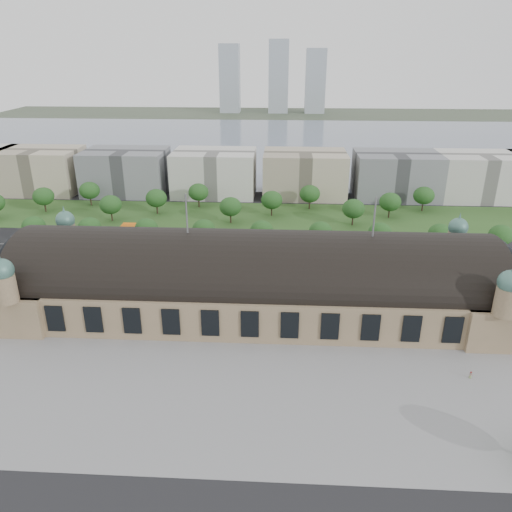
# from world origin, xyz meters

# --- Properties ---
(ground) EXTENTS (900.00, 900.00, 0.00)m
(ground) POSITION_xyz_m (0.00, 0.00, 0.00)
(ground) COLOR black
(ground) RESTS_ON ground
(station) EXTENTS (150.00, 48.40, 44.30)m
(station) POSITION_xyz_m (0.00, 0.00, 10.28)
(station) COLOR #967D5D
(station) RESTS_ON ground
(plaza_south) EXTENTS (190.00, 48.00, 0.12)m
(plaza_south) POSITION_xyz_m (10.00, -44.00, 0.00)
(plaza_south) COLOR gray
(plaza_south) RESTS_ON ground
(road_slab) EXTENTS (260.00, 26.00, 0.10)m
(road_slab) POSITION_xyz_m (-20.00, 38.00, 0.00)
(road_slab) COLOR black
(road_slab) RESTS_ON ground
(grass_belt) EXTENTS (300.00, 45.00, 0.10)m
(grass_belt) POSITION_xyz_m (-15.00, 93.00, 0.00)
(grass_belt) COLOR #2E5120
(grass_belt) RESTS_ON ground
(petrol_station) EXTENTS (14.00, 13.00, 5.05)m
(petrol_station) POSITION_xyz_m (-53.91, 65.28, 2.95)
(petrol_station) COLOR orange
(petrol_station) RESTS_ON ground
(lake) EXTENTS (700.00, 320.00, 0.08)m
(lake) POSITION_xyz_m (0.00, 298.00, 0.00)
(lake) COLOR slate
(lake) RESTS_ON ground
(far_shore) EXTENTS (700.00, 120.00, 0.14)m
(far_shore) POSITION_xyz_m (0.00, 498.00, 0.00)
(far_shore) COLOR #44513D
(far_shore) RESTS_ON ground
(far_tower_left) EXTENTS (24.00, 24.00, 80.00)m
(far_tower_left) POSITION_xyz_m (-60.00, 508.00, 40.00)
(far_tower_left) COLOR #9EA8B2
(far_tower_left) RESTS_ON ground
(far_tower_mid) EXTENTS (24.00, 24.00, 85.00)m
(far_tower_mid) POSITION_xyz_m (0.00, 508.00, 42.50)
(far_tower_mid) COLOR #9EA8B2
(far_tower_mid) RESTS_ON ground
(far_tower_right) EXTENTS (24.00, 24.00, 75.00)m
(far_tower_right) POSITION_xyz_m (45.00, 508.00, 37.50)
(far_tower_right) COLOR #9EA8B2
(far_tower_right) RESTS_ON ground
(office_1) EXTENTS (45.00, 32.00, 24.00)m
(office_1) POSITION_xyz_m (-130.00, 133.00, 12.00)
(office_1) COLOR #BFB296
(office_1) RESTS_ON ground
(office_2) EXTENTS (45.00, 32.00, 24.00)m
(office_2) POSITION_xyz_m (-80.00, 133.00, 12.00)
(office_2) COLOR gray
(office_2) RESTS_ON ground
(office_3) EXTENTS (45.00, 32.00, 24.00)m
(office_3) POSITION_xyz_m (-30.00, 133.00, 12.00)
(office_3) COLOR silver
(office_3) RESTS_ON ground
(office_4) EXTENTS (45.00, 32.00, 24.00)m
(office_4) POSITION_xyz_m (20.00, 133.00, 12.00)
(office_4) COLOR #BFB296
(office_4) RESTS_ON ground
(office_5) EXTENTS (45.00, 32.00, 24.00)m
(office_5) POSITION_xyz_m (70.00, 133.00, 12.00)
(office_5) COLOR gray
(office_5) RESTS_ON ground
(office_6) EXTENTS (45.00, 32.00, 24.00)m
(office_6) POSITION_xyz_m (115.00, 133.00, 12.00)
(office_6) COLOR silver
(office_6) RESTS_ON ground
(tree_row_1) EXTENTS (9.60, 9.60, 11.52)m
(tree_row_1) POSITION_xyz_m (-96.00, 53.00, 7.43)
(tree_row_1) COLOR #2D2116
(tree_row_1) RESTS_ON ground
(tree_row_2) EXTENTS (9.60, 9.60, 11.52)m
(tree_row_2) POSITION_xyz_m (-72.00, 53.00, 7.43)
(tree_row_2) COLOR #2D2116
(tree_row_2) RESTS_ON ground
(tree_row_3) EXTENTS (9.60, 9.60, 11.52)m
(tree_row_3) POSITION_xyz_m (-48.00, 53.00, 7.43)
(tree_row_3) COLOR #2D2116
(tree_row_3) RESTS_ON ground
(tree_row_4) EXTENTS (9.60, 9.60, 11.52)m
(tree_row_4) POSITION_xyz_m (-24.00, 53.00, 7.43)
(tree_row_4) COLOR #2D2116
(tree_row_4) RESTS_ON ground
(tree_row_5) EXTENTS (9.60, 9.60, 11.52)m
(tree_row_5) POSITION_xyz_m (0.00, 53.00, 7.43)
(tree_row_5) COLOR #2D2116
(tree_row_5) RESTS_ON ground
(tree_row_6) EXTENTS (9.60, 9.60, 11.52)m
(tree_row_6) POSITION_xyz_m (24.00, 53.00, 7.43)
(tree_row_6) COLOR #2D2116
(tree_row_6) RESTS_ON ground
(tree_row_7) EXTENTS (9.60, 9.60, 11.52)m
(tree_row_7) POSITION_xyz_m (48.00, 53.00, 7.43)
(tree_row_7) COLOR #2D2116
(tree_row_7) RESTS_ON ground
(tree_row_8) EXTENTS (9.60, 9.60, 11.52)m
(tree_row_8) POSITION_xyz_m (72.00, 53.00, 7.43)
(tree_row_8) COLOR #2D2116
(tree_row_8) RESTS_ON ground
(tree_row_9) EXTENTS (9.60, 9.60, 11.52)m
(tree_row_9) POSITION_xyz_m (96.00, 53.00, 7.43)
(tree_row_9) COLOR #2D2116
(tree_row_9) RESTS_ON ground
(tree_belt_1) EXTENTS (10.40, 10.40, 12.48)m
(tree_belt_1) POSITION_xyz_m (-111.00, 95.00, 8.05)
(tree_belt_1) COLOR #2D2116
(tree_belt_1) RESTS_ON ground
(tree_belt_2) EXTENTS (10.40, 10.40, 12.48)m
(tree_belt_2) POSITION_xyz_m (-92.00, 107.00, 8.05)
(tree_belt_2) COLOR #2D2116
(tree_belt_2) RESTS_ON ground
(tree_belt_3) EXTENTS (10.40, 10.40, 12.48)m
(tree_belt_3) POSITION_xyz_m (-73.00, 83.00, 8.05)
(tree_belt_3) COLOR #2D2116
(tree_belt_3) RESTS_ON ground
(tree_belt_4) EXTENTS (10.40, 10.40, 12.48)m
(tree_belt_4) POSITION_xyz_m (-54.00, 95.00, 8.05)
(tree_belt_4) COLOR #2D2116
(tree_belt_4) RESTS_ON ground
(tree_belt_5) EXTENTS (10.40, 10.40, 12.48)m
(tree_belt_5) POSITION_xyz_m (-35.00, 107.00, 8.05)
(tree_belt_5) COLOR #2D2116
(tree_belt_5) RESTS_ON ground
(tree_belt_6) EXTENTS (10.40, 10.40, 12.48)m
(tree_belt_6) POSITION_xyz_m (-16.00, 83.00, 8.05)
(tree_belt_6) COLOR #2D2116
(tree_belt_6) RESTS_ON ground
(tree_belt_7) EXTENTS (10.40, 10.40, 12.48)m
(tree_belt_7) POSITION_xyz_m (3.00, 95.00, 8.05)
(tree_belt_7) COLOR #2D2116
(tree_belt_7) RESTS_ON ground
(tree_belt_8) EXTENTS (10.40, 10.40, 12.48)m
(tree_belt_8) POSITION_xyz_m (22.00, 107.00, 8.05)
(tree_belt_8) COLOR #2D2116
(tree_belt_8) RESTS_ON ground
(tree_belt_9) EXTENTS (10.40, 10.40, 12.48)m
(tree_belt_9) POSITION_xyz_m (41.00, 83.00, 8.05)
(tree_belt_9) COLOR #2D2116
(tree_belt_9) RESTS_ON ground
(tree_belt_10) EXTENTS (10.40, 10.40, 12.48)m
(tree_belt_10) POSITION_xyz_m (60.00, 95.00, 8.05)
(tree_belt_10) COLOR #2D2116
(tree_belt_10) RESTS_ON ground
(tree_belt_11) EXTENTS (10.40, 10.40, 12.48)m
(tree_belt_11) POSITION_xyz_m (79.00, 107.00, 8.05)
(tree_belt_11) COLOR #2D2116
(tree_belt_11) RESTS_ON ground
(traffic_car_0) EXTENTS (4.26, 1.96, 1.41)m
(traffic_car_0) POSITION_xyz_m (-96.87, 38.44, 0.71)
(traffic_car_0) COLOR silver
(traffic_car_0) RESTS_ON ground
(traffic_car_2) EXTENTS (6.11, 3.38, 1.62)m
(traffic_car_2) POSITION_xyz_m (-62.29, 37.47, 0.81)
(traffic_car_2) COLOR black
(traffic_car_2) RESTS_ON ground
(traffic_car_3) EXTENTS (5.03, 2.56, 1.40)m
(traffic_car_3) POSITION_xyz_m (-42.69, 46.71, 0.70)
(traffic_car_3) COLOR #953013
(traffic_car_3) RESTS_ON ground
(traffic_car_4) EXTENTS (4.98, 2.56, 1.62)m
(traffic_car_4) POSITION_xyz_m (9.66, 31.85, 0.81)
(traffic_car_4) COLOR #1E1C4F
(traffic_car_4) RESTS_ON ground
(traffic_car_5) EXTENTS (4.76, 2.14, 1.52)m
(traffic_car_5) POSITION_xyz_m (29.60, 47.47, 0.76)
(traffic_car_5) COLOR #53565A
(traffic_car_5) RESTS_ON ground
(traffic_car_6) EXTENTS (5.30, 2.50, 1.47)m
(traffic_car_6) POSITION_xyz_m (91.54, 29.76, 0.73)
(traffic_car_6) COLOR silver
(traffic_car_6) RESTS_ON ground
(parked_car_0) EXTENTS (4.69, 3.74, 1.50)m
(parked_car_0) POSITION_xyz_m (-80.00, 25.00, 0.75)
(parked_car_0) COLOR black
(parked_car_0) RESTS_ON ground
(parked_car_1) EXTENTS (5.53, 4.41, 1.40)m
(parked_car_1) POSITION_xyz_m (-72.96, 21.00, 0.70)
(parked_car_1) COLOR maroon
(parked_car_1) RESTS_ON ground
(parked_car_2) EXTENTS (5.71, 4.55, 1.55)m
(parked_car_2) POSITION_xyz_m (-68.46, 25.00, 0.77)
(parked_car_2) COLOR #1A244B
(parked_car_2) RESTS_ON ground
(parked_car_3) EXTENTS (4.60, 3.77, 1.48)m
(parked_car_3) POSITION_xyz_m (-56.62, 21.00, 0.74)
(parked_car_3) COLOR #5B5C63
(parked_car_3) RESTS_ON ground
(parked_car_4) EXTENTS (4.10, 3.26, 1.31)m
(parked_car_4) POSITION_xyz_m (-54.90, 25.00, 0.65)
(parked_car_4) COLOR silver
(parked_car_4) RESTS_ON ground
(parked_car_5) EXTENTS (5.34, 4.85, 1.38)m
(parked_car_5) POSITION_xyz_m (-31.75, 21.00, 0.69)
(parked_car_5) COLOR #9C9FA4
(parked_car_5) RESTS_ON ground
(parked_car_6) EXTENTS (5.95, 4.97, 1.63)m
(parked_car_6) POSITION_xyz_m (-28.01, 25.00, 0.81)
(parked_car_6) COLOR black
(parked_car_6) RESTS_ON ground
(bus_west) EXTENTS (11.55, 3.71, 3.16)m
(bus_west) POSITION_xyz_m (-16.21, 32.00, 1.58)
(bus_west) COLOR #A91B2F
(bus_west) RESTS_ON ground
(bus_mid) EXTENTS (11.03, 3.25, 3.03)m
(bus_mid) POSITION_xyz_m (19.93, 32.00, 1.52)
(bus_mid) COLOR beige
(bus_mid) RESTS_ON ground
(bus_east) EXTENTS (12.15, 2.92, 3.38)m
(bus_east) POSITION_xyz_m (40.00, 27.00, 1.69)
(bus_east) COLOR silver
(bus_east) RESTS_ON ground
(pedestrian_0) EXTENTS (1.07, 0.78, 1.97)m
(pedestrian_0) POSITION_xyz_m (56.48, -32.66, 0.99)
(pedestrian_0) COLOR gray
(pedestrian_0) RESTS_ON ground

